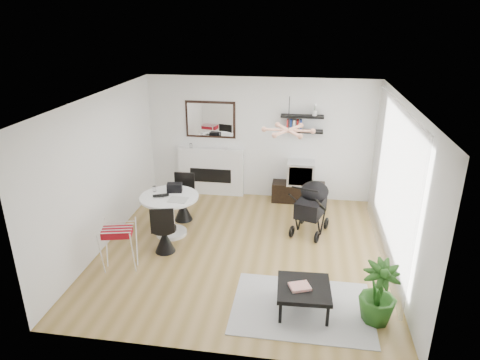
# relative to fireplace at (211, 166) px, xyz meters

# --- Properties ---
(floor) EXTENTS (5.00, 5.00, 0.00)m
(floor) POSITION_rel_fireplace_xyz_m (1.10, -2.42, -0.69)
(floor) COLOR olive
(floor) RESTS_ON ground
(ceiling) EXTENTS (5.00, 5.00, 0.00)m
(ceiling) POSITION_rel_fireplace_xyz_m (1.10, -2.42, 2.01)
(ceiling) COLOR white
(ceiling) RESTS_ON wall_back
(wall_back) EXTENTS (5.00, 0.00, 5.00)m
(wall_back) POSITION_rel_fireplace_xyz_m (1.10, 0.08, 0.66)
(wall_back) COLOR white
(wall_back) RESTS_ON floor
(wall_left) EXTENTS (0.00, 5.00, 5.00)m
(wall_left) POSITION_rel_fireplace_xyz_m (-1.40, -2.42, 0.66)
(wall_left) COLOR white
(wall_left) RESTS_ON floor
(wall_right) EXTENTS (0.00, 5.00, 5.00)m
(wall_right) POSITION_rel_fireplace_xyz_m (3.60, -2.42, 0.66)
(wall_right) COLOR white
(wall_right) RESTS_ON floor
(sheer_curtain) EXTENTS (0.04, 3.60, 2.60)m
(sheer_curtain) POSITION_rel_fireplace_xyz_m (3.50, -2.22, 0.66)
(sheer_curtain) COLOR white
(sheer_curtain) RESTS_ON wall_right
(fireplace) EXTENTS (1.50, 0.17, 2.16)m
(fireplace) POSITION_rel_fireplace_xyz_m (0.00, 0.00, 0.00)
(fireplace) COLOR white
(fireplace) RESTS_ON floor
(shelf_lower) EXTENTS (0.90, 0.25, 0.04)m
(shelf_lower) POSITION_rel_fireplace_xyz_m (2.01, -0.05, 0.91)
(shelf_lower) COLOR black
(shelf_lower) RESTS_ON wall_back
(shelf_upper) EXTENTS (0.90, 0.25, 0.04)m
(shelf_upper) POSITION_rel_fireplace_xyz_m (2.01, -0.05, 1.23)
(shelf_upper) COLOR black
(shelf_upper) RESTS_ON wall_back
(pendant_lamp) EXTENTS (0.90, 0.90, 0.10)m
(pendant_lamp) POSITION_rel_fireplace_xyz_m (1.80, -2.12, 1.46)
(pendant_lamp) COLOR tan
(pendant_lamp) RESTS_ON ceiling
(tv_console) EXTENTS (1.16, 0.40, 0.43)m
(tv_console) POSITION_rel_fireplace_xyz_m (2.01, -0.14, -0.47)
(tv_console) COLOR black
(tv_console) RESTS_ON floor
(crt_tv) EXTENTS (0.58, 0.51, 0.51)m
(crt_tv) POSITION_rel_fireplace_xyz_m (2.04, -0.14, 0.00)
(crt_tv) COLOR silver
(crt_tv) RESTS_ON tv_console
(dining_table) EXTENTS (1.09, 1.09, 0.79)m
(dining_table) POSITION_rel_fireplace_xyz_m (-0.34, -2.05, -0.16)
(dining_table) COLOR white
(dining_table) RESTS_ON floor
(laptop) EXTENTS (0.35, 0.29, 0.02)m
(laptop) POSITION_rel_fireplace_xyz_m (-0.47, -2.12, 0.12)
(laptop) COLOR black
(laptop) RESTS_ON dining_table
(black_bag) EXTENTS (0.30, 0.21, 0.17)m
(black_bag) POSITION_rel_fireplace_xyz_m (-0.30, -1.83, 0.19)
(black_bag) COLOR black
(black_bag) RESTS_ON dining_table
(newspaper) EXTENTS (0.35, 0.29, 0.01)m
(newspaper) POSITION_rel_fireplace_xyz_m (-0.12, -2.20, 0.11)
(newspaper) COLOR beige
(newspaper) RESTS_ON dining_table
(drinking_glass) EXTENTS (0.06, 0.06, 0.11)m
(drinking_glass) POSITION_rel_fireplace_xyz_m (-0.68, -1.88, 0.16)
(drinking_glass) COLOR white
(drinking_glass) RESTS_ON dining_table
(chair_far) EXTENTS (0.45, 0.45, 0.95)m
(chair_far) POSITION_rel_fireplace_xyz_m (-0.28, -1.39, -0.38)
(chair_far) COLOR black
(chair_far) RESTS_ON floor
(chair_near) EXTENTS (0.47, 0.48, 0.92)m
(chair_near) POSITION_rel_fireplace_xyz_m (-0.26, -2.69, -0.39)
(chair_near) COLOR black
(chair_near) RESTS_ON floor
(drying_rack) EXTENTS (0.63, 0.60, 0.79)m
(drying_rack) POSITION_rel_fireplace_xyz_m (-0.80, -3.32, -0.27)
(drying_rack) COLOR white
(drying_rack) RESTS_ON floor
(stroller) EXTENTS (0.78, 0.98, 1.09)m
(stroller) POSITION_rel_fireplace_xyz_m (2.28, -1.51, -0.22)
(stroller) COLOR black
(stroller) RESTS_ON floor
(rug) EXTENTS (1.99, 1.43, 0.01)m
(rug) POSITION_rel_fireplace_xyz_m (2.17, -3.88, -0.68)
(rug) COLOR #AAAAAA
(rug) RESTS_ON floor
(coffee_table) EXTENTS (0.77, 0.77, 0.38)m
(coffee_table) POSITION_rel_fireplace_xyz_m (2.18, -3.92, -0.34)
(coffee_table) COLOR black
(coffee_table) RESTS_ON rug
(magazines) EXTENTS (0.34, 0.30, 0.04)m
(magazines) POSITION_rel_fireplace_xyz_m (2.12, -3.96, -0.27)
(magazines) COLOR #E34638
(magazines) RESTS_ON coffee_table
(potted_plant) EXTENTS (0.54, 0.54, 0.91)m
(potted_plant) POSITION_rel_fireplace_xyz_m (3.17, -4.00, -0.23)
(potted_plant) COLOR #225217
(potted_plant) RESTS_ON floor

